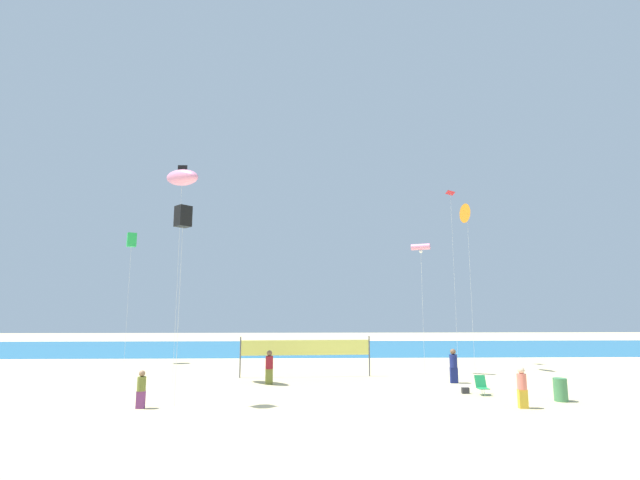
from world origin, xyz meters
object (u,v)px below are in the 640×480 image
(kite_pink_tube, at_px, (421,248))
(kite_green_box, at_px, (132,240))
(beachgoer_maroon_shirt, at_px, (269,366))
(kite_orange_delta, at_px, (467,213))
(beach_handbag, at_px, (465,391))
(kite_pink_inflatable, at_px, (182,178))
(beachgoer_navy_shirt, at_px, (453,365))
(trash_barrel, at_px, (560,390))
(volleyball_net, at_px, (306,349))
(beachgoer_coral_shirt, at_px, (522,386))
(beachgoer_olive_shirt, at_px, (141,388))
(kite_black_box, at_px, (183,217))
(folding_beach_chair, at_px, (482,385))
(kite_red_diamond, at_px, (451,195))

(kite_pink_tube, bearing_deg, kite_green_box, 163.82)
(beachgoer_maroon_shirt, distance_m, kite_orange_delta, 17.27)
(beach_handbag, xyz_separation_m, kite_pink_inflatable, (-15.12, 3.51, 11.59))
(beachgoer_navy_shirt, bearing_deg, beachgoer_maroon_shirt, -80.39)
(trash_barrel, bearing_deg, volleyball_net, 146.49)
(beachgoer_coral_shirt, relative_size, beachgoer_olive_shirt, 1.09)
(trash_barrel, relative_size, volleyball_net, 0.13)
(kite_black_box, bearing_deg, volleyball_net, 55.72)
(beachgoer_maroon_shirt, height_order, kite_green_box, kite_green_box)
(beachgoer_coral_shirt, bearing_deg, kite_green_box, -165.78)
(kite_pink_inflatable, bearing_deg, beachgoer_maroon_shirt, -5.31)
(beachgoer_maroon_shirt, relative_size, kite_pink_tube, 0.22)
(volleyball_net, distance_m, beach_handbag, 9.70)
(beachgoer_navy_shirt, relative_size, kite_green_box, 0.19)
(beachgoer_maroon_shirt, xyz_separation_m, beachgoer_navy_shirt, (10.22, 0.09, 0.03))
(trash_barrel, bearing_deg, beachgoer_maroon_shirt, 159.70)
(beachgoer_coral_shirt, bearing_deg, beachgoer_maroon_shirt, -160.28)
(beachgoer_maroon_shirt, relative_size, beachgoer_olive_shirt, 1.18)
(folding_beach_chair, xyz_separation_m, kite_orange_delta, (2.84, 8.52, 10.22))
(folding_beach_chair, bearing_deg, kite_black_box, -141.69)
(trash_barrel, bearing_deg, beachgoer_coral_shirt, -150.15)
(beachgoer_maroon_shirt, relative_size, kite_red_diamond, 0.14)
(kite_orange_delta, bearing_deg, beachgoer_olive_shirt, -148.57)
(volleyball_net, bearing_deg, folding_beach_chair, -34.97)
(beachgoer_maroon_shirt, bearing_deg, kite_pink_inflatable, -165.26)
(beachgoer_navy_shirt, height_order, kite_red_diamond, kite_red_diamond)
(beachgoer_maroon_shirt, xyz_separation_m, kite_green_box, (-11.67, 9.75, 8.41))
(trash_barrel, bearing_deg, kite_pink_tube, 114.34)
(beachgoer_navy_shirt, relative_size, beachgoer_olive_shirt, 1.21)
(beachgoer_coral_shirt, xyz_separation_m, kite_red_diamond, (2.28, 14.87, 12.02))
(trash_barrel, bearing_deg, folding_beach_chair, 150.96)
(folding_beach_chair, bearing_deg, beachgoer_maroon_shirt, -168.18)
(kite_pink_inflatable, xyz_separation_m, kite_orange_delta, (18.65, 4.70, -1.05))
(beachgoer_maroon_shirt, bearing_deg, kite_green_box, 160.16)
(beachgoer_olive_shirt, distance_m, kite_green_box, 19.09)
(kite_green_box, height_order, kite_orange_delta, kite_orange_delta)
(trash_barrel, distance_m, kite_pink_tube, 12.05)
(beach_handbag, height_order, kite_red_diamond, kite_red_diamond)
(beach_handbag, bearing_deg, kite_red_diamond, 73.00)
(kite_orange_delta, distance_m, kite_pink_tube, 4.88)
(folding_beach_chair, relative_size, trash_barrel, 0.89)
(beachgoer_coral_shirt, xyz_separation_m, folding_beach_chair, (-0.57, 2.99, -0.43))
(folding_beach_chair, distance_m, kite_red_diamond, 17.44)
(beachgoer_coral_shirt, distance_m, kite_green_box, 29.06)
(beachgoer_navy_shirt, bearing_deg, kite_black_box, -58.78)
(kite_red_diamond, distance_m, kite_pink_inflatable, 20.36)
(volleyball_net, xyz_separation_m, kite_black_box, (-5.52, -8.10, 6.52))
(kite_pink_tube, bearing_deg, kite_orange_delta, 22.73)
(volleyball_net, distance_m, kite_red_diamond, 17.05)
(kite_pink_inflatable, bearing_deg, trash_barrel, -16.21)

